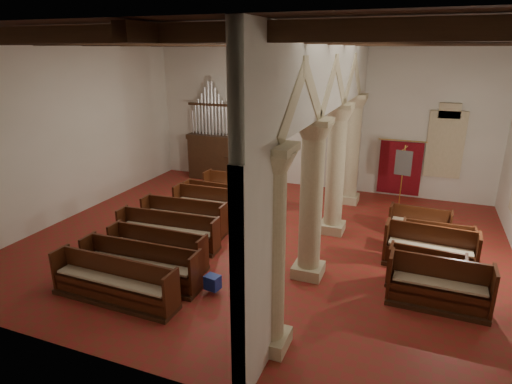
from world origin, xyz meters
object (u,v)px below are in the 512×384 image
at_px(nave_pew_0, 114,288).
at_px(aisle_pew_0, 438,291).
at_px(pipe_organ, 212,148).
at_px(lectern, 232,171).
at_px(processional_banner, 400,192).

height_order(nave_pew_0, aisle_pew_0, aisle_pew_0).
xyz_separation_m(nave_pew_0, aisle_pew_0, (6.97, 2.47, 0.04)).
bearing_deg(nave_pew_0, pipe_organ, 104.76).
relative_size(lectern, aisle_pew_0, 0.55).
distance_m(processional_banner, nave_pew_0, 10.08).
bearing_deg(processional_banner, aisle_pew_0, -67.76).
height_order(lectern, aisle_pew_0, lectern).
height_order(lectern, processional_banner, processional_banner).
bearing_deg(pipe_organ, lectern, -12.35).
xyz_separation_m(lectern, processional_banner, (7.09, -1.29, 0.31)).
bearing_deg(lectern, nave_pew_0, -77.07).
xyz_separation_m(processional_banner, nave_pew_0, (-5.76, -8.27, -0.47)).
distance_m(lectern, aisle_pew_0, 10.91).
xyz_separation_m(pipe_organ, aisle_pew_0, (9.38, -7.32, -0.98)).
height_order(pipe_organ, processional_banner, pipe_organ).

